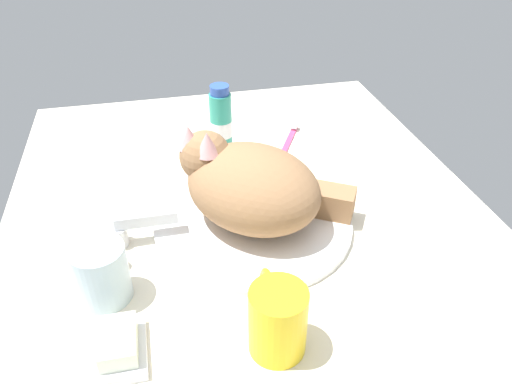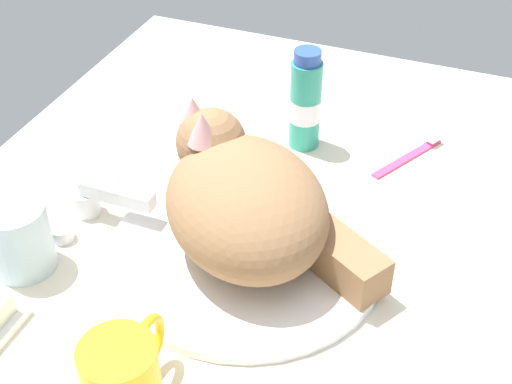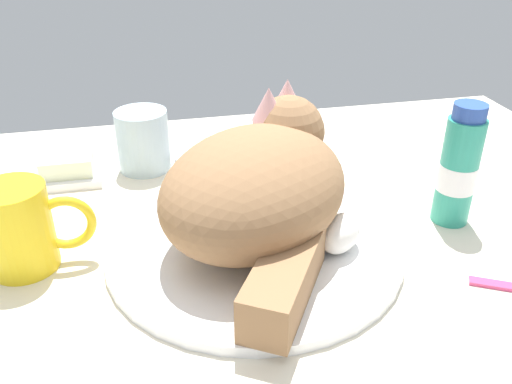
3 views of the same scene
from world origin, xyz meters
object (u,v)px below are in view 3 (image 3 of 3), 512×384
Objects in this scene: soap_bar at (67,165)px; toothpaste_bottle at (459,169)px; rinse_cup at (143,140)px; cat at (261,187)px; coffee_mug at (21,228)px; faucet at (224,155)px.

soap_bar is 50.49cm from toothpaste_bottle.
cat is at bearing -62.92° from rinse_cup.
toothpaste_bottle is at bearing -23.84° from soap_bar.
rinse_cup reaches higher than soap_bar.
toothpaste_bottle is at bearing -1.42° from coffee_mug.
soap_bar is (-21.45, 1.26, 0.07)cm from faucet.
rinse_cup is at bearing 10.51° from soap_bar.
rinse_cup is 42.02cm from toothpaste_bottle.
faucet is 31.41cm from toothpaste_bottle.
faucet is at bearing 92.33° from cat.
toothpaste_bottle reaches higher than faucet.
coffee_mug is 24.82cm from rinse_cup.
cat is 31.16cm from soap_bar.
faucet is at bearing -3.35° from soap_bar.
coffee_mug is 0.78× the size of toothpaste_bottle.
soap_bar is at bearing 82.00° from coffee_mug.
soap_bar is at bearing 176.65° from faucet.
faucet is at bearing 36.49° from coffee_mug.
rinse_cup is (13.14, 21.06, -0.42)cm from coffee_mug.
toothpaste_bottle is (48.69, -1.21, 2.19)cm from coffee_mug.
faucet reaches higher than soap_bar.
faucet is 0.44× the size of cat.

